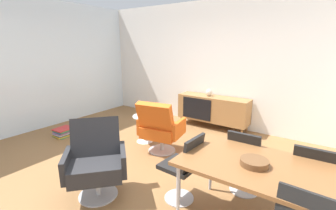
# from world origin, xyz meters

# --- Properties ---
(ground_plane) EXTENTS (8.32, 8.32, 0.00)m
(ground_plane) POSITION_xyz_m (0.00, 0.00, 0.00)
(ground_plane) COLOR olive
(wall_back) EXTENTS (6.80, 0.12, 2.80)m
(wall_back) POSITION_xyz_m (0.00, 2.60, 1.40)
(wall_back) COLOR white
(wall_back) RESTS_ON ground_plane
(wall_window_left) EXTENTS (0.12, 5.60, 2.80)m
(wall_window_left) POSITION_xyz_m (-3.20, 0.00, 1.40)
(wall_window_left) COLOR silver
(wall_window_left) RESTS_ON ground_plane
(sideboard) EXTENTS (1.60, 0.45, 0.72)m
(sideboard) POSITION_xyz_m (-0.01, 2.30, 0.44)
(sideboard) COLOR olive
(sideboard) RESTS_ON ground_plane
(vase_cobalt) EXTENTS (0.14, 0.14, 0.16)m
(vase_cobalt) POSITION_xyz_m (-0.13, 2.30, 0.80)
(vase_cobalt) COLOR beige
(vase_cobalt) RESTS_ON sideboard
(dining_table) EXTENTS (1.60, 0.90, 0.74)m
(dining_table) POSITION_xyz_m (1.71, -0.32, 0.70)
(dining_table) COLOR brown
(dining_table) RESTS_ON ground_plane
(wooden_bowl_on_table) EXTENTS (0.26, 0.26, 0.06)m
(wooden_bowl_on_table) POSITION_xyz_m (1.61, -0.36, 0.77)
(wooden_bowl_on_table) COLOR brown
(wooden_bowl_on_table) RESTS_ON dining_table
(dining_chair_near_window) EXTENTS (0.44, 0.42, 0.86)m
(dining_chair_near_window) POSITION_xyz_m (0.82, -0.32, 0.47)
(dining_chair_near_window) COLOR black
(dining_chair_near_window) RESTS_ON ground_plane
(dining_chair_back_left) EXTENTS (0.41, 0.43, 0.86)m
(dining_chair_back_left) POSITION_xyz_m (1.36, 0.24, 0.47)
(dining_chair_back_left) COLOR black
(dining_chair_back_left) RESTS_ON ground_plane
(dining_chair_back_right) EXTENTS (0.41, 0.44, 0.86)m
(dining_chair_back_right) POSITION_xyz_m (2.06, 0.24, 0.47)
(dining_chair_back_right) COLOR black
(dining_chair_back_right) RESTS_ON ground_plane
(lounge_chair_red) EXTENTS (0.80, 0.75, 0.95)m
(lounge_chair_red) POSITION_xyz_m (-0.21, 0.57, 0.47)
(lounge_chair_red) COLOR #D85919
(lounge_chair_red) RESTS_ON ground_plane
(armchair_black_shell) EXTENTS (0.91, 0.91, 0.95)m
(armchair_black_shell) POSITION_xyz_m (-0.16, -0.81, 0.47)
(armchair_black_shell) COLOR #262628
(armchair_black_shell) RESTS_ON ground_plane
(side_table_round) EXTENTS (0.44, 0.44, 0.52)m
(side_table_round) POSITION_xyz_m (-0.75, 0.79, 0.32)
(side_table_round) COLOR white
(side_table_round) RESTS_ON ground_plane
(fruit_bowl) EXTENTS (0.20, 0.20, 0.11)m
(fruit_bowl) POSITION_xyz_m (-0.75, 0.79, 0.56)
(fruit_bowl) COLOR #262628
(fruit_bowl) RESTS_ON side_table_round
(magazine_stack) EXTENTS (0.33, 0.40, 0.16)m
(magazine_stack) POSITION_xyz_m (-2.31, 0.03, 0.08)
(magazine_stack) COLOR #3F7F4C
(magazine_stack) RESTS_ON ground_plane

